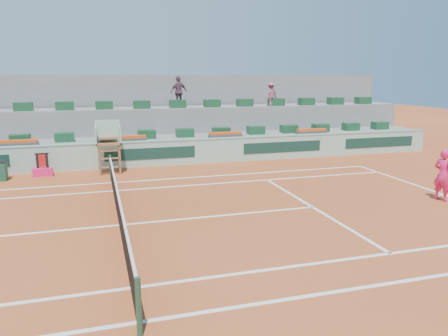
# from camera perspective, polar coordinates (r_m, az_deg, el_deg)

# --- Properties ---
(ground) EXTENTS (90.00, 90.00, 0.00)m
(ground) POSITION_cam_1_polar(r_m,az_deg,el_deg) (13.52, -13.48, -7.28)
(ground) COLOR #A4451F
(ground) RESTS_ON ground
(seating_tier_lower) EXTENTS (36.00, 4.00, 1.20)m
(seating_tier_lower) POSITION_cam_1_polar(r_m,az_deg,el_deg) (23.78, -15.04, 2.43)
(seating_tier_lower) COLOR gray
(seating_tier_lower) RESTS_ON ground
(seating_tier_upper) EXTENTS (36.00, 2.40, 2.60)m
(seating_tier_upper) POSITION_cam_1_polar(r_m,az_deg,el_deg) (25.27, -15.23, 4.56)
(seating_tier_upper) COLOR gray
(seating_tier_upper) RESTS_ON ground
(stadium_back_wall) EXTENTS (36.00, 0.40, 4.40)m
(stadium_back_wall) POSITION_cam_1_polar(r_m,az_deg,el_deg) (26.77, -15.44, 6.89)
(stadium_back_wall) COLOR gray
(stadium_back_wall) RESTS_ON ground
(player_bag) EXTENTS (0.84, 0.37, 0.37)m
(player_bag) POSITION_cam_1_polar(r_m,az_deg,el_deg) (20.97, -22.56, -0.49)
(player_bag) COLOR #F6206D
(player_bag) RESTS_ON ground
(spectator_mid) EXTENTS (1.12, 0.78, 1.76)m
(spectator_mid) POSITION_cam_1_polar(r_m,az_deg,el_deg) (25.19, -5.92, 9.88)
(spectator_mid) COLOR #674554
(spectator_mid) RESTS_ON seating_tier_upper
(spectator_right) EXTENTS (1.05, 0.84, 1.42)m
(spectator_right) POSITION_cam_1_polar(r_m,az_deg,el_deg) (26.30, 6.14, 9.59)
(spectator_right) COLOR #A05060
(spectator_right) RESTS_ON seating_tier_upper
(court_lines) EXTENTS (23.89, 11.09, 0.01)m
(court_lines) POSITION_cam_1_polar(r_m,az_deg,el_deg) (13.51, -13.48, -7.26)
(court_lines) COLOR white
(court_lines) RESTS_ON ground
(tennis_net) EXTENTS (0.10, 11.97, 1.10)m
(tennis_net) POSITION_cam_1_polar(r_m,az_deg,el_deg) (13.35, -13.59, -5.14)
(tennis_net) COLOR black
(tennis_net) RESTS_ON ground
(advertising_hoarding) EXTENTS (36.00, 0.34, 1.26)m
(advertising_hoarding) POSITION_cam_1_polar(r_m,az_deg,el_deg) (21.61, -14.80, 1.60)
(advertising_hoarding) COLOR #9CC5B2
(advertising_hoarding) RESTS_ON ground
(umpire_chair) EXTENTS (1.10, 0.90, 2.40)m
(umpire_chair) POSITION_cam_1_polar(r_m,az_deg,el_deg) (20.48, -14.90, 3.61)
(umpire_chair) COLOR brown
(umpire_chair) RESTS_ON ground
(seat_row_lower) EXTENTS (32.90, 0.60, 0.44)m
(seat_row_lower) POSITION_cam_1_polar(r_m,az_deg,el_deg) (22.77, -15.08, 4.10)
(seat_row_lower) COLOR #184828
(seat_row_lower) RESTS_ON seating_tier_lower
(seat_row_upper) EXTENTS (32.90, 0.60, 0.44)m
(seat_row_upper) POSITION_cam_1_polar(r_m,az_deg,el_deg) (24.53, -15.39, 7.91)
(seat_row_upper) COLOR #184828
(seat_row_upper) RESTS_ON seating_tier_upper
(flower_planters) EXTENTS (26.80, 0.36, 0.28)m
(flower_planters) POSITION_cam_1_polar(r_m,az_deg,el_deg) (22.01, -18.91, 3.38)
(flower_planters) COLOR #464646
(flower_planters) RESTS_ON seating_tier_lower
(towel_rack) EXTENTS (0.59, 0.10, 1.03)m
(towel_rack) POSITION_cam_1_polar(r_m,az_deg,el_deg) (20.94, -22.64, 0.66)
(towel_rack) COLOR black
(towel_rack) RESTS_ON ground
(tennis_player) EXTENTS (0.63, 0.95, 2.28)m
(tennis_player) POSITION_cam_1_polar(r_m,az_deg,el_deg) (17.31, 26.71, -0.79)
(tennis_player) COLOR #F6206D
(tennis_player) RESTS_ON ground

